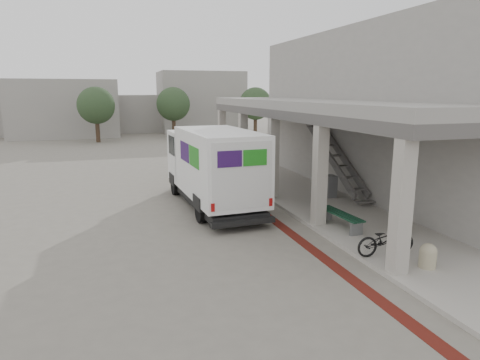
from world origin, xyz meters
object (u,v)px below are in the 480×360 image
object	(u,v)px
utility_cabinet	(330,186)
bicycle_black	(386,240)
bench	(340,217)
fedex_truck	(212,166)

from	to	relation	value
utility_cabinet	bicycle_black	size ratio (longest dim) A/B	0.54
bicycle_black	bench	bearing A→B (deg)	0.95
bench	utility_cabinet	world-z (taller)	utility_cabinet
bench	utility_cabinet	distance (m)	4.09
fedex_truck	bench	bearing A→B (deg)	-55.56
bench	bicycle_black	bearing A→B (deg)	-96.10
bench	utility_cabinet	xyz separation A→B (m)	(1.70, 3.71, 0.11)
fedex_truck	utility_cabinet	xyz separation A→B (m)	(4.85, -0.44, -1.03)
fedex_truck	bench	xyz separation A→B (m)	(3.15, -4.16, -1.14)
utility_cabinet	bicycle_black	world-z (taller)	utility_cabinet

